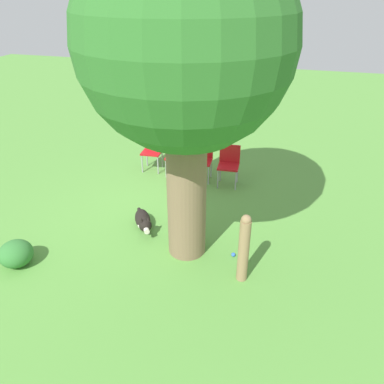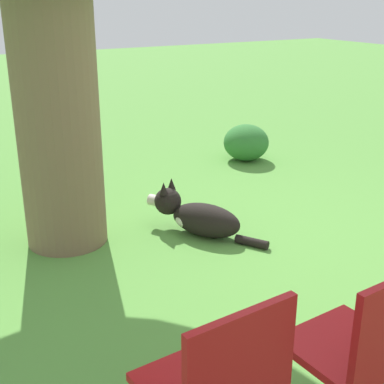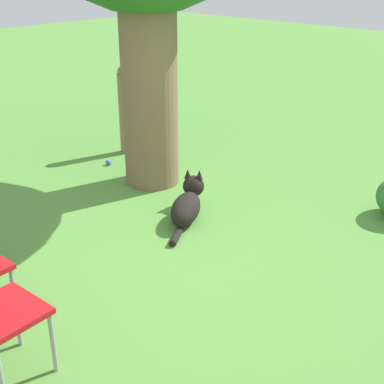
{
  "view_description": "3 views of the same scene",
  "coord_description": "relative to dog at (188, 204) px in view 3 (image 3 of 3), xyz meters",
  "views": [
    {
      "loc": [
        5.35,
        2.24,
        3.89
      ],
      "look_at": [
        0.58,
        0.91,
        1.1
      ],
      "focal_mm": 35.0,
      "sensor_mm": 36.0,
      "label": 1
    },
    {
      "loc": [
        -3.15,
        1.9,
        1.8
      ],
      "look_at": [
        0.14,
        -0.02,
        0.39
      ],
      "focal_mm": 50.0,
      "sensor_mm": 36.0,
      "label": 2
    },
    {
      "loc": [
        -3.2,
        -3.37,
        2.38
      ],
      "look_at": [
        0.24,
        -0.13,
        0.27
      ],
      "focal_mm": 50.0,
      "sensor_mm": 36.0,
      "label": 3
    }
  ],
  "objects": [
    {
      "name": "dog",
      "position": [
        0.0,
        0.0,
        0.0
      ],
      "size": [
        0.94,
        0.63,
        0.4
      ],
      "rotation": [
        0.0,
        0.0,
        0.54
      ],
      "color": "black",
      "rests_on": "ground_plane"
    },
    {
      "name": "fence_post",
      "position": [
        0.84,
        1.91,
        0.42
      ],
      "size": [
        0.16,
        0.16,
        1.13
      ],
      "color": "#937551",
      "rests_on": "ground_plane"
    },
    {
      "name": "tennis_ball",
      "position": [
        0.37,
        1.7,
        -0.11
      ],
      "size": [
        0.07,
        0.07,
        0.07
      ],
      "color": "blue",
      "rests_on": "ground_plane"
    },
    {
      "name": "ground_plane",
      "position": [
        -0.21,
        0.1,
        -0.15
      ],
      "size": [
        30.0,
        30.0,
        0.0
      ],
      "primitive_type": "plane",
      "color": "#56933D"
    }
  ]
}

